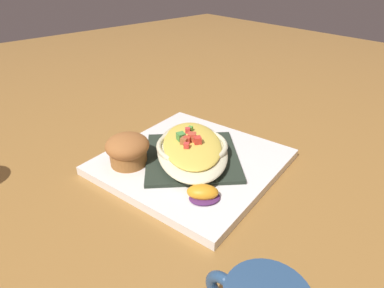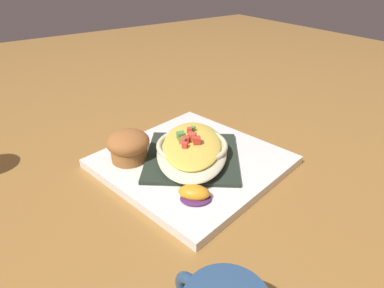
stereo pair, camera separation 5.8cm
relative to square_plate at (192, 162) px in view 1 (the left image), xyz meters
The scene contains 6 objects.
ground_plane 0.01m from the square_plate, ahead, with size 2.60×2.60×0.00m, color olive.
square_plate is the anchor object (origin of this frame).
folded_napkin 0.01m from the square_plate, ahead, with size 0.17×0.16×0.01m, color #273126.
gratin_dish 0.03m from the square_plate, 31.42° to the right, with size 0.23×0.24×0.05m.
muffin 0.12m from the square_plate, 33.58° to the right, with size 0.08×0.08×0.06m.
orange_garnish 0.12m from the square_plate, 56.72° to the left, with size 0.06×0.06×0.02m.
Camera 1 is at (0.33, 0.37, 0.34)m, focal length 30.40 mm.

